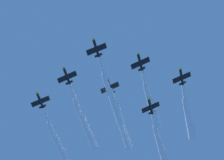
% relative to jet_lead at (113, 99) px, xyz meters
% --- Properties ---
extents(jet_lead, '(49.44, 17.75, 4.47)m').
position_rel_jet_lead_xyz_m(jet_lead, '(0.00, 0.00, 0.00)').
color(jet_lead, black).
extents(jet_port_inner, '(43.99, 16.14, 4.57)m').
position_rel_jet_lead_xyz_m(jet_port_inner, '(12.70, -12.52, 1.85)').
color(jet_port_inner, black).
extents(jet_starboard_inner, '(51.17, 18.24, 4.56)m').
position_rel_jet_lead_xyz_m(jet_starboard_inner, '(8.74, 18.72, 0.60)').
color(jet_starboard_inner, black).
extents(jet_port_mid, '(45.53, 16.93, 4.54)m').
position_rel_jet_lead_xyz_m(jet_port_mid, '(21.32, 6.40, 3.58)').
color(jet_port_mid, black).
extents(jet_starboard_mid, '(44.38, 17.18, 4.53)m').
position_rel_jet_lead_xyz_m(jet_starboard_mid, '(29.21, -23.30, 2.67)').
color(jet_starboard_mid, black).
extents(jet_port_outer, '(49.91, 18.51, 4.52)m').
position_rel_jet_lead_xyz_m(jet_port_outer, '(15.52, 37.30, 1.77)').
color(jet_port_outer, black).
extents(jet_starboard_outer, '(45.06, 16.69, 4.51)m').
position_rel_jet_lead_xyz_m(jet_starboard_outer, '(37.29, -5.23, 0.35)').
color(jet_starboard_outer, black).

